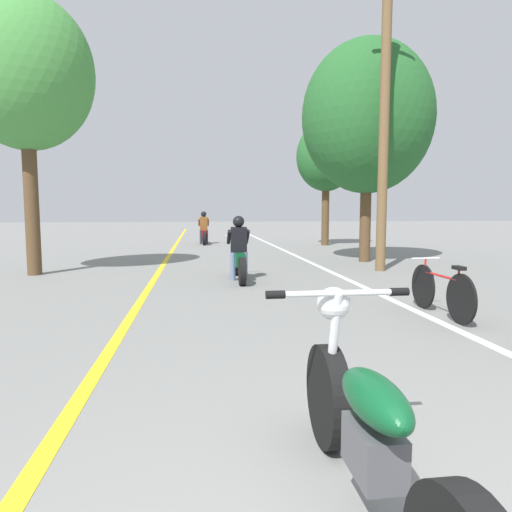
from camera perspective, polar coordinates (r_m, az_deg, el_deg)
lane_stripe_center at (r=14.07m, az=-11.16°, el=-0.50°), size 0.14×48.00×0.01m
lane_stripe_edge at (r=14.40m, az=5.68°, el=-0.28°), size 0.14×48.00×0.01m
utility_pole at (r=11.93m, az=15.73°, el=16.23°), size 1.10×0.24×7.26m
roadside_tree_right_near at (r=14.01m, az=13.79°, el=16.48°), size 3.78×3.40×6.35m
roadside_tree_right_far at (r=20.07m, az=8.77°, el=12.08°), size 2.55×2.30×5.26m
roadside_tree_left at (r=12.17m, az=-26.89°, el=19.65°), size 3.01×2.71×6.32m
motorcycle_foreground at (r=2.41m, az=14.06°, el=-20.74°), size 0.86×2.17×1.04m
motorcycle_rider_lead at (r=9.84m, az=-2.17°, el=0.06°), size 0.50×2.08×1.39m
motorcycle_rider_far at (r=20.57m, az=-6.54°, el=3.04°), size 0.50×2.02×1.46m
bicycle_parked at (r=7.03m, az=22.11°, el=-4.01°), size 0.44×1.70×0.79m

